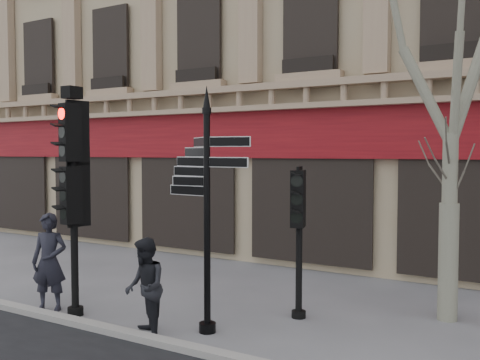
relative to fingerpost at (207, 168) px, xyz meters
The scene contains 7 objects.
ground 2.92m from the fingerpost, 132.19° to the left, with size 80.00×80.00×0.00m, color #59595E.
kerb 2.97m from the fingerpost, 115.50° to the right, with size 80.00×0.25×0.12m, color gray.
fingerpost is the anchor object (origin of this frame).
traffic_signal_main 2.75m from the fingerpost, 169.47° to the right, with size 0.54×0.43×4.34m.
traffic_signal_secondary 2.07m from the fingerpost, 56.82° to the left, with size 0.54×0.45×2.78m.
pedestrian_a 3.92m from the fingerpost, behind, with size 0.70×0.46×1.92m, color black.
pedestrian_b 2.27m from the fingerpost, 137.96° to the right, with size 0.81×0.63×1.67m, color black.
Camera 1 is at (5.59, -7.99, 3.12)m, focal length 40.00 mm.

